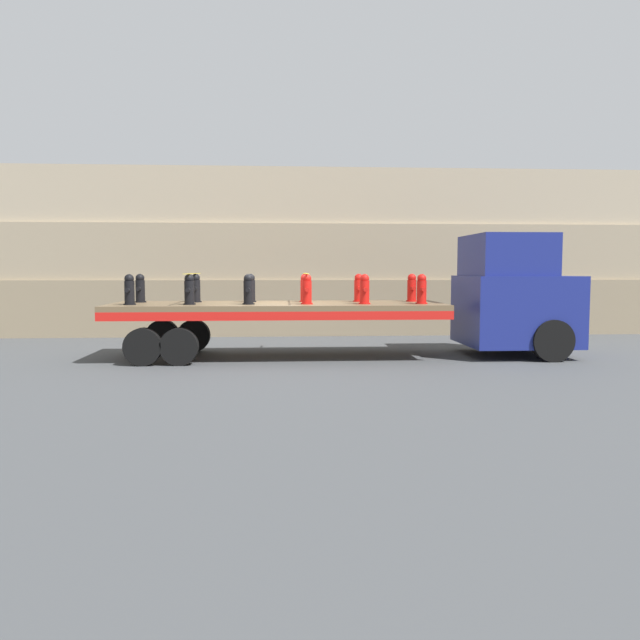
% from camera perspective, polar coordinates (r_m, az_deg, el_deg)
% --- Properties ---
extents(ground_plane, '(120.00, 120.00, 0.00)m').
position_cam_1_polar(ground_plane, '(15.57, -3.85, -3.40)').
color(ground_plane, '#3F4244').
extents(rock_cliff, '(60.00, 3.30, 5.52)m').
position_cam_1_polar(rock_cliff, '(21.90, -3.83, 6.14)').
color(rock_cliff, '#84755B').
rests_on(rock_cliff, ground_plane).
extents(truck_cab, '(2.63, 2.66, 3.04)m').
position_cam_1_polar(truck_cab, '(16.55, 17.56, 2.06)').
color(truck_cab, navy).
rests_on(truck_cab, ground_plane).
extents(flatbed_trailer, '(8.14, 2.67, 1.35)m').
position_cam_1_polar(flatbed_trailer, '(15.47, -6.11, 0.54)').
color(flatbed_trailer, brown).
rests_on(flatbed_trailer, ground_plane).
extents(fire_hydrant_black_near_0, '(0.29, 0.54, 0.72)m').
position_cam_1_polar(fire_hydrant_black_near_0, '(15.27, -17.03, 2.63)').
color(fire_hydrant_black_near_0, black).
rests_on(fire_hydrant_black_near_0, flatbed_trailer).
extents(fire_hydrant_black_far_0, '(0.29, 0.54, 0.72)m').
position_cam_1_polar(fire_hydrant_black_far_0, '(16.37, -16.12, 2.77)').
color(fire_hydrant_black_far_0, black).
rests_on(fire_hydrant_black_far_0, flatbed_trailer).
extents(fire_hydrant_black_near_1, '(0.29, 0.54, 0.72)m').
position_cam_1_polar(fire_hydrant_black_near_1, '(15.01, -11.87, 2.71)').
color(fire_hydrant_black_near_1, black).
rests_on(fire_hydrant_black_near_1, flatbed_trailer).
extents(fire_hydrant_black_far_1, '(0.29, 0.54, 0.72)m').
position_cam_1_polar(fire_hydrant_black_far_1, '(16.13, -11.29, 2.84)').
color(fire_hydrant_black_far_1, black).
rests_on(fire_hydrant_black_far_1, flatbed_trailer).
extents(fire_hydrant_black_near_2, '(0.29, 0.54, 0.72)m').
position_cam_1_polar(fire_hydrant_black_near_2, '(14.88, -6.56, 2.76)').
color(fire_hydrant_black_near_2, black).
rests_on(fire_hydrant_black_near_2, flatbed_trailer).
extents(fire_hydrant_black_far_2, '(0.29, 0.54, 0.72)m').
position_cam_1_polar(fire_hydrant_black_far_2, '(16.01, -6.36, 2.89)').
color(fire_hydrant_black_far_2, black).
rests_on(fire_hydrant_black_far_2, flatbed_trailer).
extents(fire_hydrant_red_near_3, '(0.29, 0.54, 0.72)m').
position_cam_1_polar(fire_hydrant_red_near_3, '(14.87, -1.21, 2.79)').
color(fire_hydrant_red_near_3, red).
rests_on(fire_hydrant_red_near_3, flatbed_trailer).
extents(fire_hydrant_red_far_3, '(0.29, 0.54, 0.72)m').
position_cam_1_polar(fire_hydrant_red_far_3, '(16.00, -1.39, 2.91)').
color(fire_hydrant_red_far_3, red).
rests_on(fire_hydrant_red_far_3, flatbed_trailer).
extents(fire_hydrant_red_near_4, '(0.29, 0.54, 0.72)m').
position_cam_1_polar(fire_hydrant_red_near_4, '(14.99, 4.10, 2.79)').
color(fire_hydrant_red_near_4, red).
rests_on(fire_hydrant_red_near_4, flatbed_trailer).
extents(fire_hydrant_red_far_4, '(0.29, 0.54, 0.72)m').
position_cam_1_polar(fire_hydrant_red_far_4, '(16.12, 3.55, 2.92)').
color(fire_hydrant_red_far_4, red).
rests_on(fire_hydrant_red_far_4, flatbed_trailer).
extents(fire_hydrant_red_near_5, '(0.29, 0.54, 0.72)m').
position_cam_1_polar(fire_hydrant_red_near_5, '(15.24, 9.28, 2.77)').
color(fire_hydrant_red_near_5, red).
rests_on(fire_hydrant_red_near_5, flatbed_trailer).
extents(fire_hydrant_red_far_5, '(0.29, 0.54, 0.72)m').
position_cam_1_polar(fire_hydrant_red_far_5, '(16.35, 8.39, 2.90)').
color(fire_hydrant_red_far_5, red).
rests_on(fire_hydrant_red_far_5, flatbed_trailer).
extents(cargo_strap_rear, '(0.05, 2.77, 0.01)m').
position_cam_1_polar(cargo_strap_rear, '(15.56, -11.59, 4.17)').
color(cargo_strap_rear, yellow).
rests_on(cargo_strap_rear, fire_hydrant_black_near_1).
extents(cargo_strap_middle, '(0.05, 2.77, 0.01)m').
position_cam_1_polar(cargo_strap_middle, '(15.43, -1.31, 4.26)').
color(cargo_strap_middle, yellow).
rests_on(cargo_strap_middle, fire_hydrant_red_near_3).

